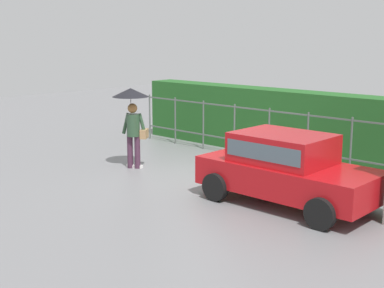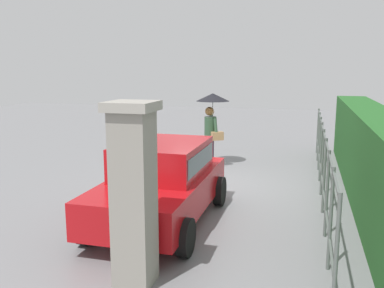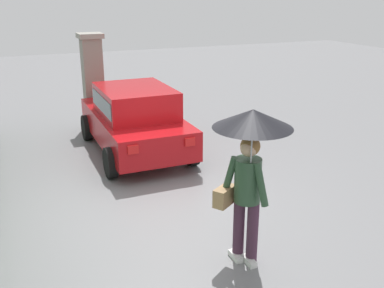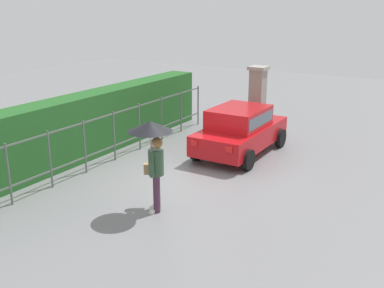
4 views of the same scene
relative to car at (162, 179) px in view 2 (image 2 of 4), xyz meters
name	(u,v)px [view 2 (image 2 of 4)]	position (x,y,z in m)	size (l,w,h in m)	color
ground_plane	(213,186)	(-2.52, 0.40, -0.80)	(40.00, 40.00, 0.00)	slate
car	(162,179)	(0.00, 0.00, 0.00)	(3.75, 1.87, 1.48)	#B71116
pedestrian	(212,112)	(-4.69, -0.12, 0.76)	(0.96, 0.96, 2.11)	#47283D
gate_pillar	(134,193)	(2.26, 0.43, 0.44)	(0.60, 0.60, 2.42)	gray
fence_section	(322,159)	(-2.47, 2.91, 0.02)	(9.80, 0.05, 1.50)	#59605B
hedge_row	(373,156)	(-2.47, 3.93, 0.15)	(10.75, 0.90, 1.90)	#235B23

